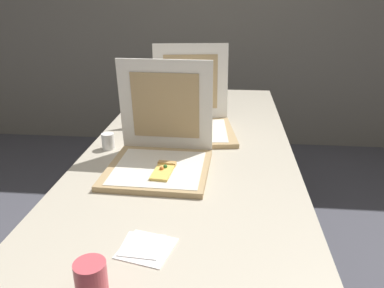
# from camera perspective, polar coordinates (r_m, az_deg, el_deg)

# --- Properties ---
(wall_back) EXTENTS (10.00, 0.10, 2.60)m
(wall_back) POSITION_cam_1_polar(r_m,az_deg,el_deg) (3.62, 3.18, 20.29)
(wall_back) COLOR gray
(wall_back) RESTS_ON ground
(table) EXTENTS (0.91, 2.12, 0.74)m
(table) POSITION_cam_1_polar(r_m,az_deg,el_deg) (1.79, -0.14, -1.29)
(table) COLOR #BCB29E
(table) RESTS_ON ground
(pizza_box_front) EXTENTS (0.40, 0.40, 0.41)m
(pizza_box_front) POSITION_cam_1_polar(r_m,az_deg,el_deg) (1.51, -4.79, -1.52)
(pizza_box_front) COLOR tan
(pizza_box_front) RESTS_ON table
(pizza_box_middle) EXTENTS (0.45, 0.48, 0.41)m
(pizza_box_middle) POSITION_cam_1_polar(r_m,az_deg,el_deg) (1.90, 0.04, 3.57)
(pizza_box_middle) COLOR tan
(pizza_box_middle) RESTS_ON table
(cup_white_near_center) EXTENTS (0.06, 0.06, 0.07)m
(cup_white_near_center) POSITION_cam_1_polar(r_m,az_deg,el_deg) (1.74, -12.41, 0.42)
(cup_white_near_center) COLOR white
(cup_white_near_center) RESTS_ON table
(cup_white_far) EXTENTS (0.06, 0.06, 0.07)m
(cup_white_far) POSITION_cam_1_polar(r_m,az_deg,el_deg) (2.09, -6.00, 4.52)
(cup_white_far) COLOR white
(cup_white_far) RESTS_ON table
(cup_printed_front) EXTENTS (0.07, 0.07, 0.09)m
(cup_printed_front) POSITION_cam_1_polar(r_m,az_deg,el_deg) (0.95, -14.81, -18.97)
(cup_printed_front) COLOR #D14C56
(cup_printed_front) RESTS_ON table
(napkin_pile) EXTENTS (0.16, 0.16, 0.01)m
(napkin_pile) POSITION_cam_1_polar(r_m,az_deg,el_deg) (1.09, -7.04, -15.01)
(napkin_pile) COLOR white
(napkin_pile) RESTS_ON table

